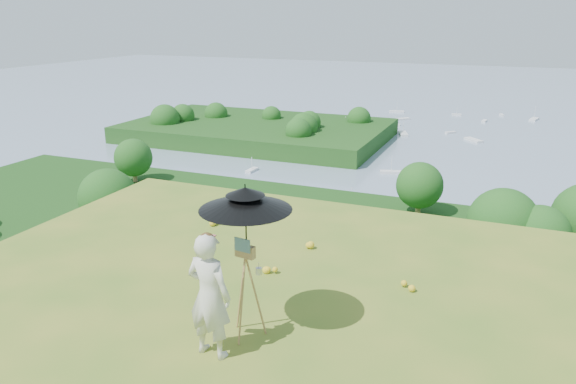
% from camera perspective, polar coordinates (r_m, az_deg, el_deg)
% --- Properties ---
extents(shoreline_tier, '(170.00, 28.00, 8.00)m').
position_cam_1_polar(shoreline_tier, '(89.45, 19.09, -10.11)').
color(shoreline_tier, '#676352').
rests_on(shoreline_tier, bay_water).
extents(bay_water, '(700.00, 700.00, 0.00)m').
position_cam_1_polar(bay_water, '(247.85, 22.01, 7.52)').
color(bay_water, '#738DA4').
rests_on(bay_water, ground).
extents(peninsula, '(90.00, 60.00, 12.00)m').
position_cam_1_polar(peninsula, '(180.53, -3.13, 7.03)').
color(peninsula, '#0E360F').
rests_on(peninsula, bay_water).
extents(slope_trees, '(110.00, 50.00, 6.00)m').
position_cam_1_polar(slope_trees, '(44.31, 17.90, -8.95)').
color(slope_trees, '#195419').
rests_on(slope_trees, forest_slope).
extents(harbor_town, '(110.00, 22.00, 5.00)m').
position_cam_1_polar(harbor_town, '(86.72, 19.51, -6.29)').
color(harbor_town, silver).
rests_on(harbor_town, shoreline_tier).
extents(moored_boats, '(140.00, 140.00, 0.70)m').
position_cam_1_polar(moored_boats, '(170.76, 17.15, 4.06)').
color(moored_boats, silver).
rests_on(moored_boats, bay_water).
extents(painter, '(0.65, 0.46, 1.68)m').
position_cam_1_polar(painter, '(7.19, -8.00, -10.37)').
color(painter, silver).
rests_on(painter, ground).
extents(field_easel, '(0.62, 0.62, 1.45)m').
position_cam_1_polar(field_easel, '(7.59, -4.28, -9.65)').
color(field_easel, olive).
rests_on(field_easel, ground).
extents(sun_umbrella, '(1.31, 1.31, 0.97)m').
position_cam_1_polar(sun_umbrella, '(7.23, -4.31, -2.85)').
color(sun_umbrella, black).
rests_on(sun_umbrella, field_easel).
extents(painter_cap, '(0.22, 0.25, 0.10)m').
position_cam_1_polar(painter_cap, '(6.86, -8.28, -4.52)').
color(painter_cap, '#CE7172').
rests_on(painter_cap, painter).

